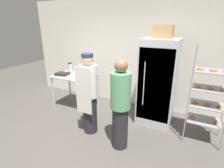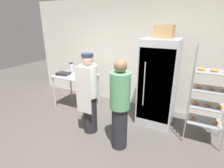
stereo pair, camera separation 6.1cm
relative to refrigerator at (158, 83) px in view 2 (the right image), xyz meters
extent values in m
plane|color=#4C4742|center=(-0.82, -1.53, -0.94)|extent=(14.00, 14.00, 0.00)
cube|color=silver|center=(-0.82, 0.73, 0.45)|extent=(6.40, 0.12, 2.79)
cube|color=#ADAFB5|center=(0.00, 0.01, 0.00)|extent=(0.75, 0.69, 1.88)
cube|color=#93959B|center=(0.00, -0.33, 0.02)|extent=(0.69, 0.02, 1.54)
cylinder|color=silver|center=(-0.21, -0.35, 0.05)|extent=(0.02, 0.02, 0.92)
cylinder|color=#93969B|center=(0.67, -0.49, -0.03)|extent=(0.02, 0.02, 1.82)
cylinder|color=#93969B|center=(0.67, -0.02, -0.03)|extent=(0.02, 0.02, 1.82)
cube|color=gray|center=(0.98, -0.25, -0.54)|extent=(0.58, 0.44, 0.01)
torus|color=orange|center=(0.78, -0.25, -0.51)|extent=(0.11, 0.11, 0.03)
torus|color=orange|center=(1.19, -0.25, -0.51)|extent=(0.11, 0.11, 0.03)
cube|color=gray|center=(0.98, -0.25, -0.21)|extent=(0.58, 0.44, 0.01)
torus|color=orange|center=(0.78, -0.25, -0.19)|extent=(0.11, 0.11, 0.03)
torus|color=orange|center=(0.98, -0.25, -0.19)|extent=(0.11, 0.11, 0.03)
torus|color=orange|center=(1.19, -0.25, -0.19)|extent=(0.11, 0.11, 0.03)
cube|color=gray|center=(0.98, -0.25, 0.11)|extent=(0.58, 0.44, 0.01)
torus|color=orange|center=(0.78, -0.25, 0.14)|extent=(0.10, 0.10, 0.03)
torus|color=orange|center=(0.98, -0.25, 0.14)|extent=(0.10, 0.10, 0.03)
torus|color=orange|center=(1.19, -0.25, 0.14)|extent=(0.10, 0.10, 0.03)
cube|color=gray|center=(0.98, -0.25, 0.44)|extent=(0.58, 0.44, 0.01)
torus|color=orange|center=(0.78, -0.25, 0.46)|extent=(0.12, 0.12, 0.04)
torus|color=orange|center=(0.98, -0.25, 0.46)|extent=(0.12, 0.12, 0.04)
cube|color=#ADAFB5|center=(-2.08, -0.20, -0.07)|extent=(1.03, 0.75, 0.04)
cylinder|color=#ADAFB5|center=(-2.55, -0.53, -0.51)|extent=(0.04, 0.04, 0.85)
cylinder|color=#ADAFB5|center=(-1.60, -0.53, -0.51)|extent=(0.04, 0.04, 0.85)
cylinder|color=#ADAFB5|center=(-2.55, 0.14, -0.51)|extent=(0.04, 0.04, 0.85)
cylinder|color=#ADAFB5|center=(-1.60, 0.14, -0.51)|extent=(0.04, 0.04, 0.85)
cube|color=silver|center=(-1.75, -0.44, -0.03)|extent=(0.26, 0.21, 0.05)
cube|color=silver|center=(-1.75, -0.33, 0.11)|extent=(0.25, 0.01, 0.21)
torus|color=#669EC6|center=(-1.82, -0.49, 0.01)|extent=(0.08, 0.08, 0.03)
torus|color=#669EC6|center=(-1.75, -0.49, 0.01)|extent=(0.08, 0.08, 0.03)
torus|color=#669EC6|center=(-1.69, -0.49, 0.01)|extent=(0.08, 0.08, 0.03)
torus|color=#669EC6|center=(-1.82, -0.44, 0.01)|extent=(0.08, 0.08, 0.03)
torus|color=#669EC6|center=(-1.75, -0.44, 0.01)|extent=(0.08, 0.08, 0.03)
torus|color=#669EC6|center=(-1.69, -0.44, 0.01)|extent=(0.08, 0.08, 0.03)
torus|color=#669EC6|center=(-1.82, -0.39, 0.01)|extent=(0.08, 0.08, 0.03)
cylinder|color=#99999E|center=(-2.33, -0.05, 0.00)|extent=(0.14, 0.14, 0.10)
cylinder|color=#B2BCC1|center=(-2.33, -0.05, 0.12)|extent=(0.11, 0.11, 0.15)
cylinder|color=black|center=(-2.33, -0.05, 0.21)|extent=(0.11, 0.11, 0.02)
cube|color=silver|center=(-2.27, -0.43, -0.02)|extent=(0.32, 0.24, 0.05)
cube|color=#232328|center=(-2.27, -0.43, 0.03)|extent=(0.33, 0.26, 0.05)
cube|color=#A87F51|center=(0.01, 0.07, 1.06)|extent=(0.38, 0.34, 0.24)
cube|color=#977249|center=(0.01, 0.07, 1.19)|extent=(0.39, 0.18, 0.02)
cylinder|color=#232328|center=(-1.12, -1.00, -0.54)|extent=(0.28, 0.28, 0.80)
cylinder|color=silver|center=(-1.12, -1.00, 0.17)|extent=(0.35, 0.35, 0.63)
sphere|color=tan|center=(-1.12, -1.00, 0.59)|extent=(0.22, 0.22, 0.22)
cube|color=beige|center=(-1.12, -1.18, 0.03)|extent=(0.33, 0.02, 0.91)
cylinder|color=#232D4C|center=(-1.12, -1.00, 0.68)|extent=(0.22, 0.22, 0.06)
cylinder|color=#232328|center=(-0.37, -1.16, -0.54)|extent=(0.28, 0.28, 0.79)
cylinder|color=#569966|center=(-0.37, -1.16, 0.17)|extent=(0.35, 0.35, 0.63)
sphere|color=brown|center=(-0.37, -1.16, 0.59)|extent=(0.21, 0.21, 0.21)
camera|label=1|loc=(0.68, -3.65, 1.24)|focal=28.00mm
camera|label=2|loc=(0.74, -3.63, 1.24)|focal=28.00mm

